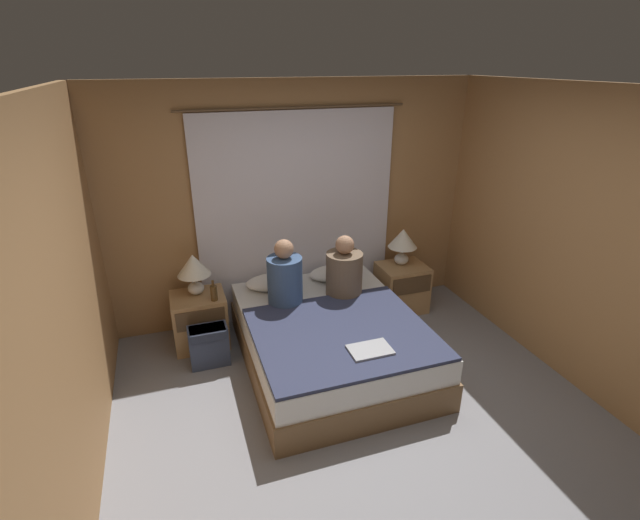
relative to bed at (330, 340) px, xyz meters
name	(u,v)px	position (x,y,z in m)	size (l,w,h in m)	color
ground_plane	(371,431)	(0.00, -0.94, -0.24)	(16.00, 16.00, 0.00)	gray
wall_back	(296,204)	(0.00, 1.10, 1.01)	(3.99, 0.06, 2.50)	#A37547
wall_left	(52,339)	(-1.97, -0.94, 1.01)	(0.06, 4.15, 2.50)	#A37547
wall_right	(604,252)	(1.97, -0.94, 1.01)	(0.06, 4.15, 2.50)	#A37547
curtain_panel	(297,218)	(0.00, 1.04, 0.88)	(2.29, 0.02, 2.24)	silver
bed	(330,340)	(0.00, 0.00, 0.00)	(1.55, 1.98, 0.49)	brown
nightstand_left	(200,320)	(-1.12, 0.72, 0.03)	(0.52, 0.45, 0.54)	#A87F51
nightstand_right	(402,287)	(1.12, 0.72, 0.03)	(0.52, 0.45, 0.54)	#A87F51
lamp_left	(194,268)	(-1.12, 0.77, 0.58)	(0.32, 0.32, 0.42)	silver
lamp_right	(403,241)	(1.12, 0.77, 0.58)	(0.32, 0.32, 0.42)	silver
pillow_left	(274,282)	(-0.34, 0.77, 0.31)	(0.58, 0.36, 0.12)	white
pillow_right	(336,273)	(0.34, 0.77, 0.31)	(0.58, 0.36, 0.12)	white
blanket_on_bed	(342,333)	(0.00, -0.30, 0.26)	(1.49, 1.32, 0.03)	#2D334C
person_left_in_bed	(285,278)	(-0.32, 0.39, 0.52)	(0.33, 0.33, 0.66)	#38517A
person_right_in_bed	(344,271)	(0.28, 0.39, 0.50)	(0.36, 0.36, 0.62)	brown
beer_bottle_on_left_stand	(214,293)	(-0.97, 0.58, 0.38)	(0.07, 0.07, 0.21)	#513819
laptop_on_bed	(370,350)	(0.11, -0.64, 0.29)	(0.34, 0.23, 0.02)	#9EA0A5
backpack_on_floor	(209,344)	(-1.08, 0.34, -0.02)	(0.36, 0.21, 0.40)	#333D56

